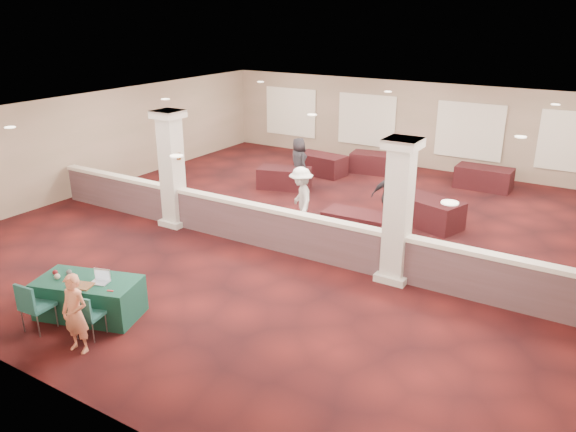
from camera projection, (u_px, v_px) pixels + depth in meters
The scene contains 32 objects.
ground at pixel (310, 232), 15.26m from camera, with size 16.00×16.00×0.00m, color #431110.
wall_back at pixel (416, 125), 21.09m from camera, with size 16.00×0.04×3.20m, color gray.
wall_front at pixel (46, 302), 8.33m from camera, with size 16.00×0.04×3.20m, color gray.
wall_left at pixel (102, 140), 18.66m from camera, with size 0.04×16.00×3.20m, color gray.
ceiling at pixel (312, 114), 14.16m from camera, with size 16.00×16.00×0.02m, color silver.
partition_wall at pixel (281, 229), 13.87m from camera, with size 15.60×0.28×1.10m.
column_left at pixel (172, 168), 15.23m from camera, with size 0.72×0.72×3.20m.
column_right at pixel (398, 210), 12.02m from camera, with size 0.72×0.72×3.20m.
sconce_left at pixel (163, 154), 15.24m from camera, with size 0.12×0.12×0.18m.
sconce_right at pixel (179, 156), 14.97m from camera, with size 0.12×0.12×0.18m.
near_table at pixel (89, 298), 10.98m from camera, with size 1.98×0.99×0.76m, color #103B32.
conf_chair_main at pixel (86, 313), 10.13m from camera, with size 0.53×0.53×0.89m.
conf_chair_side at pixel (33, 303), 10.33m from camera, with size 0.54×0.54×1.00m.
woman at pixel (75, 314), 9.70m from camera, with size 0.53×0.35×1.47m, color #EA7C66.
far_table_front_left at pixel (284, 178), 18.88m from camera, with size 1.72×0.86×0.70m, color black.
far_table_front_center at pixel (356, 225), 14.78m from camera, with size 1.70×0.85×0.69m, color black.
far_table_front_right at pixel (427, 212), 15.62m from camera, with size 1.92×0.96×0.78m, color black.
far_table_back_left at pixel (321, 164), 20.48m from camera, with size 1.82×0.91×0.74m, color black.
far_table_back_center at pixel (376, 163), 20.65m from camera, with size 1.80×0.90×0.73m, color black.
far_table_back_right at pixel (484, 178), 18.84m from camera, with size 1.81×0.91×0.73m, color black.
attendee_a at pixel (173, 167), 18.27m from camera, with size 0.84×0.47×1.74m, color black.
attendee_b at pixel (301, 199), 15.11m from camera, with size 1.13×0.52×1.76m, color silver.
attendee_c at pixel (389, 197), 15.49m from camera, with size 0.97×0.46×1.65m, color black.
attendee_d at pixel (299, 162), 18.98m from camera, with size 0.82×0.44×1.66m, color black.
laptop_base at pixel (100, 283), 10.73m from camera, with size 0.34×0.24×0.02m, color silver.
laptop_screen at pixel (102, 274), 10.79m from camera, with size 0.34×0.01×0.23m, color silver.
screen_glow at pixel (102, 275), 10.79m from camera, with size 0.31×0.00×0.20m, color silver.
knitting at pixel (81, 286), 10.59m from camera, with size 0.42×0.31×0.03m, color #AB5B1B.
yarn_cream at pixel (57, 277), 10.86m from camera, with size 0.11×0.11×0.11m, color #C0B59E.
yarn_red at pixel (55, 272), 11.04m from camera, with size 0.10×0.10×0.10m, color maroon.
yarn_grey at pixel (69, 272), 11.05m from camera, with size 0.11×0.11×0.11m, color #49494D.
scissors at pixel (110, 291), 10.42m from camera, with size 0.13×0.03×0.01m, color red.
Camera 1 is at (6.95, -12.37, 5.68)m, focal length 35.00 mm.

